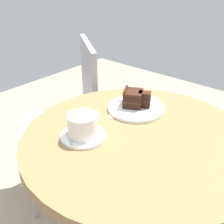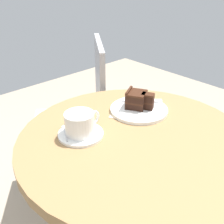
# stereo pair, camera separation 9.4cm
# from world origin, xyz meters

# --- Properties ---
(cafe_table) EXTENTS (0.74, 0.74, 0.73)m
(cafe_table) POSITION_xyz_m (0.00, 0.00, 0.60)
(cafe_table) COLOR olive
(cafe_table) RESTS_ON ground
(saucer) EXTENTS (0.14, 0.14, 0.01)m
(saucer) POSITION_xyz_m (-0.12, 0.12, 0.73)
(saucer) COLOR white
(saucer) RESTS_ON cafe_table
(coffee_cup) EXTENTS (0.13, 0.09, 0.07)m
(coffee_cup) POSITION_xyz_m (-0.12, 0.12, 0.77)
(coffee_cup) COLOR white
(coffee_cup) RESTS_ON saucer
(teaspoon) EXTENTS (0.06, 0.09, 0.00)m
(teaspoon) POSITION_xyz_m (-0.15, 0.17, 0.74)
(teaspoon) COLOR #B7B7BC
(teaspoon) RESTS_ON saucer
(cake_plate) EXTENTS (0.21, 0.21, 0.01)m
(cake_plate) POSITION_xyz_m (0.14, 0.11, 0.73)
(cake_plate) COLOR white
(cake_plate) RESTS_ON cafe_table
(cake_slice) EXTENTS (0.09, 0.11, 0.07)m
(cake_slice) POSITION_xyz_m (0.14, 0.12, 0.77)
(cake_slice) COLOR black
(cake_slice) RESTS_ON cake_plate
(fork) EXTENTS (0.13, 0.11, 0.00)m
(fork) POSITION_xyz_m (0.20, 0.13, 0.74)
(fork) COLOR #B7B7BC
(fork) RESTS_ON cake_plate
(napkin) EXTENTS (0.18, 0.19, 0.00)m
(napkin) POSITION_xyz_m (0.11, 0.12, 0.73)
(napkin) COLOR beige
(napkin) RESTS_ON cafe_table
(cafe_chair) EXTENTS (0.53, 0.53, 0.88)m
(cafe_chair) POSITION_xyz_m (0.22, 0.56, 0.52)
(cafe_chair) COLOR #9E9EA3
(cafe_chair) RESTS_ON ground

